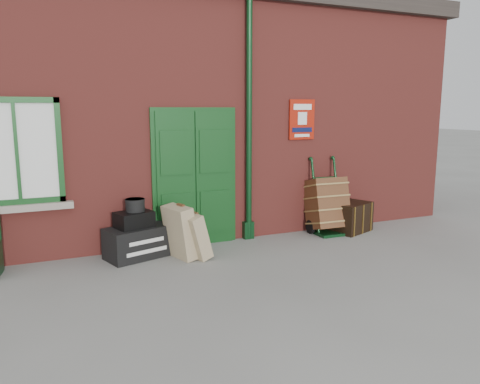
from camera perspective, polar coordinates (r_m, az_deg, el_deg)
ground at (r=6.72m, az=1.05°, el=-9.33°), size 80.00×80.00×0.00m
station_building at (r=9.62m, az=-7.72°, el=9.57°), size 10.30×4.30×4.36m
houdini_trunk at (r=7.32m, az=-12.30°, el=-5.98°), size 1.07×0.78×0.48m
strongbox at (r=7.22m, az=-12.79°, el=-3.29°), size 0.61×0.52×0.24m
hatbox at (r=7.21m, az=-12.67°, el=-1.56°), size 0.36×0.36×0.19m
suitcase_back at (r=7.13m, az=-7.32°, el=-4.86°), size 0.48×0.64×0.81m
suitcase_front at (r=7.10m, az=-5.68°, el=-5.33°), size 0.51×0.60×0.71m
porter_trolley at (r=8.63m, az=10.54°, el=-1.53°), size 0.68×0.73×1.35m
dark_trunk at (r=8.86m, az=13.40°, el=-3.00°), size 0.87×0.73×0.54m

